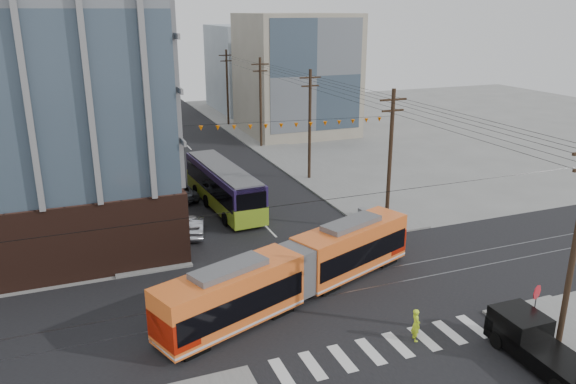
% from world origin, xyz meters
% --- Properties ---
extents(ground, '(160.00, 160.00, 0.00)m').
position_xyz_m(ground, '(0.00, 0.00, 0.00)').
color(ground, slate).
extents(bg_bldg_nw_near, '(18.00, 16.00, 18.00)m').
position_xyz_m(bg_bldg_nw_near, '(-17.00, 52.00, 9.00)').
color(bg_bldg_nw_near, '#8C99A5').
rests_on(bg_bldg_nw_near, ground).
extents(bg_bldg_ne_near, '(14.00, 14.00, 16.00)m').
position_xyz_m(bg_bldg_ne_near, '(16.00, 48.00, 8.00)').
color(bg_bldg_ne_near, gray).
rests_on(bg_bldg_ne_near, ground).
extents(bg_bldg_nw_far, '(16.00, 18.00, 20.00)m').
position_xyz_m(bg_bldg_nw_far, '(-14.00, 72.00, 10.00)').
color(bg_bldg_nw_far, gray).
rests_on(bg_bldg_nw_far, ground).
extents(bg_bldg_ne_far, '(16.00, 16.00, 14.00)m').
position_xyz_m(bg_bldg_ne_far, '(18.00, 68.00, 7.00)').
color(bg_bldg_ne_far, '#8C99A5').
rests_on(bg_bldg_ne_far, ground).
extents(utility_pole_near, '(0.30, 0.30, 11.00)m').
position_xyz_m(utility_pole_near, '(8.50, -6.00, 5.50)').
color(utility_pole_near, black).
rests_on(utility_pole_near, ground).
extents(utility_pole_far, '(0.30, 0.30, 11.00)m').
position_xyz_m(utility_pole_far, '(8.50, 56.00, 5.50)').
color(utility_pole_far, black).
rests_on(utility_pole_far, ground).
extents(streetcar, '(17.97, 8.98, 3.52)m').
position_xyz_m(streetcar, '(-2.18, 3.58, 1.76)').
color(streetcar, orange).
rests_on(streetcar, ground).
extents(city_bus, '(3.71, 13.31, 3.73)m').
position_xyz_m(city_bus, '(-1.81, 21.01, 1.86)').
color(city_bus, '#291B4D').
rests_on(city_bus, ground).
extents(pickup_truck, '(2.22, 5.94, 2.00)m').
position_xyz_m(pickup_truck, '(6.27, -7.07, 1.00)').
color(pickup_truck, black).
rests_on(pickup_truck, ground).
extents(parked_car_silver, '(2.42, 4.31, 1.34)m').
position_xyz_m(parked_car_silver, '(-5.66, 15.49, 0.67)').
color(parked_car_silver, '#9EA3AC').
rests_on(parked_car_silver, ground).
extents(parked_car_white, '(2.61, 4.74, 1.30)m').
position_xyz_m(parked_car_white, '(-5.97, 16.11, 0.65)').
color(parked_car_white, silver).
rests_on(parked_car_white, ground).
extents(parked_car_grey, '(3.13, 5.53, 1.46)m').
position_xyz_m(parked_car_grey, '(-5.14, 24.56, 0.73)').
color(parked_car_grey, '#3E4247').
rests_on(parked_car_grey, ground).
extents(pedestrian, '(0.54, 0.72, 1.80)m').
position_xyz_m(pedestrian, '(1.86, -2.92, 0.90)').
color(pedestrian, '#D7FF28').
rests_on(pedestrian, ground).
extents(stop_sign, '(1.06, 1.06, 2.69)m').
position_xyz_m(stop_sign, '(7.95, -4.70, 1.34)').
color(stop_sign, red).
rests_on(stop_sign, ground).
extents(jersey_barrier, '(1.10, 3.84, 0.76)m').
position_xyz_m(jersey_barrier, '(8.30, 12.65, 0.38)').
color(jersey_barrier, gray).
rests_on(jersey_barrier, ground).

